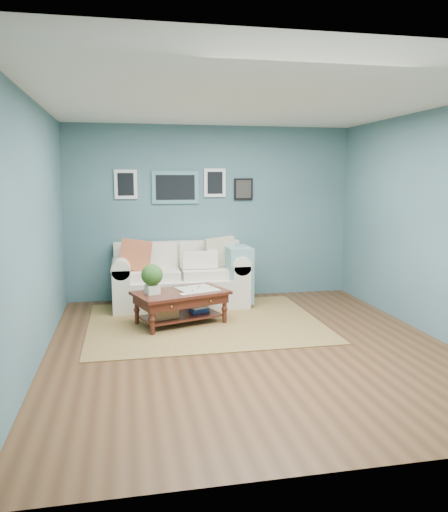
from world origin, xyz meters
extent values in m
plane|color=brown|center=(0.00, 0.00, 0.00)|extent=(5.00, 5.00, 0.00)
plane|color=white|center=(0.00, 0.00, 2.70)|extent=(5.00, 5.00, 0.00)
cube|color=#3F5A65|center=(0.00, 2.50, 1.35)|extent=(4.50, 0.02, 2.70)
cube|color=#3F5A65|center=(0.00, -2.50, 1.35)|extent=(4.50, 0.02, 2.70)
cube|color=#3F5A65|center=(-2.25, 0.00, 1.35)|extent=(0.02, 5.00, 2.70)
cube|color=#3F5A65|center=(2.25, 0.00, 1.35)|extent=(0.02, 5.00, 2.70)
cube|color=teal|center=(-0.57, 2.48, 1.75)|extent=(0.72, 0.03, 0.50)
cube|color=black|center=(-0.57, 2.46, 1.75)|extent=(0.60, 0.01, 0.38)
cube|color=white|center=(-1.32, 2.48, 1.80)|extent=(0.34, 0.03, 0.44)
cube|color=white|center=(0.05, 2.48, 1.82)|extent=(0.34, 0.03, 0.44)
cube|color=black|center=(0.51, 2.48, 1.72)|extent=(0.30, 0.03, 0.34)
cube|color=brown|center=(-0.35, 1.02, 0.01)|extent=(3.01, 2.41, 0.01)
cube|color=beige|center=(-0.57, 1.99, 0.22)|extent=(1.46, 0.91, 0.43)
cube|color=beige|center=(-0.57, 2.34, 0.68)|extent=(1.92, 0.23, 0.49)
cube|color=beige|center=(-1.43, 1.99, 0.32)|extent=(0.25, 0.91, 0.64)
cube|color=beige|center=(0.28, 1.99, 0.32)|extent=(0.25, 0.91, 0.64)
cylinder|color=beige|center=(-1.43, 1.99, 0.64)|extent=(0.27, 0.91, 0.27)
cylinder|color=beige|center=(0.28, 1.99, 0.64)|extent=(0.27, 0.91, 0.27)
cube|color=beige|center=(-0.96, 1.93, 0.50)|extent=(0.74, 0.58, 0.13)
cube|color=beige|center=(-0.18, 1.93, 0.50)|extent=(0.74, 0.58, 0.13)
cube|color=beige|center=(-0.96, 2.22, 0.75)|extent=(0.74, 0.12, 0.37)
cube|color=beige|center=(-0.18, 2.22, 0.75)|extent=(0.74, 0.12, 0.37)
cube|color=#DD5730|center=(-1.21, 1.94, 0.79)|extent=(0.50, 0.18, 0.49)
cube|color=beige|center=(0.05, 2.01, 0.79)|extent=(0.49, 0.19, 0.48)
cube|color=silver|center=(-0.28, 1.89, 0.70)|extent=(0.52, 0.12, 0.25)
cube|color=#72A1A0|center=(0.28, 1.87, 0.47)|extent=(0.35, 0.57, 0.82)
cube|color=#351510|center=(-0.67, 1.02, 0.42)|extent=(1.33, 1.03, 0.04)
cube|color=#351510|center=(-0.67, 1.02, 0.34)|extent=(1.23, 0.93, 0.12)
cube|color=#351510|center=(-0.67, 1.02, 0.11)|extent=(1.11, 0.80, 0.02)
sphere|color=gold|center=(-0.82, 0.64, 0.34)|extent=(0.03, 0.03, 0.03)
sphere|color=gold|center=(-0.31, 0.82, 0.34)|extent=(0.03, 0.03, 0.03)
cylinder|color=#351510|center=(-1.06, 0.61, 0.20)|extent=(0.06, 0.06, 0.40)
cylinder|color=#351510|center=(-0.10, 0.94, 0.20)|extent=(0.06, 0.06, 0.40)
cylinder|color=#351510|center=(-1.23, 1.11, 0.20)|extent=(0.06, 0.06, 0.40)
cylinder|color=#351510|center=(-0.27, 1.44, 0.20)|extent=(0.06, 0.06, 0.40)
cube|color=white|center=(-1.03, 0.95, 0.50)|extent=(0.20, 0.20, 0.12)
sphere|color=#1D5217|center=(-1.03, 0.95, 0.68)|extent=(0.27, 0.27, 0.27)
cube|color=beige|center=(-0.44, 1.10, 0.44)|extent=(0.60, 0.60, 0.01)
cube|color=#9A6B4A|center=(-0.90, 0.94, 0.22)|extent=(0.39, 0.33, 0.20)
cube|color=navy|center=(-0.42, 1.13, 0.18)|extent=(0.28, 0.24, 0.11)
camera|label=1|loc=(-1.35, -5.28, 1.88)|focal=35.00mm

